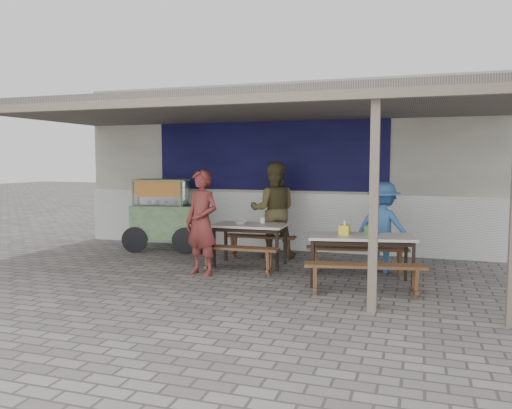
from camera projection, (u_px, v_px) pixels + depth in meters
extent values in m
plane|color=slate|center=(224.00, 281.00, 7.79)|extent=(60.00, 60.00, 0.00)
cube|color=beige|center=(284.00, 166.00, 11.04)|extent=(9.00, 1.20, 3.50)
cube|color=white|center=(276.00, 221.00, 10.55)|extent=(9.00, 0.10, 1.20)
cube|color=#0F0F46|center=(268.00, 152.00, 10.50)|extent=(5.00, 0.03, 1.60)
cube|color=#615853|center=(245.00, 109.00, 8.50)|extent=(9.00, 4.20, 0.12)
cube|color=#7A6C5C|center=(193.00, 101.00, 6.57)|extent=(9.00, 0.12, 0.12)
cube|color=#7A6C5C|center=(374.00, 203.00, 6.09)|extent=(0.11, 0.11, 2.70)
cube|color=beige|center=(250.00, 225.00, 8.83)|extent=(1.28, 0.78, 0.04)
cube|color=black|center=(250.00, 229.00, 8.84)|extent=(1.18, 0.68, 0.06)
cube|color=black|center=(214.00, 247.00, 8.73)|extent=(0.05, 0.05, 0.71)
cube|color=black|center=(277.00, 251.00, 8.41)|extent=(0.05, 0.05, 0.71)
cube|color=black|center=(226.00, 242.00, 9.32)|extent=(0.05, 0.05, 0.71)
cube|color=black|center=(285.00, 245.00, 9.00)|extent=(0.05, 0.05, 0.71)
cube|color=brown|center=(238.00, 248.00, 8.23)|extent=(1.37, 0.33, 0.04)
cube|color=brown|center=(209.00, 260.00, 8.40)|extent=(0.06, 0.28, 0.41)
cube|color=brown|center=(269.00, 263.00, 8.10)|extent=(0.06, 0.28, 0.41)
cube|color=brown|center=(260.00, 236.00, 9.49)|extent=(1.37, 0.33, 0.04)
cube|color=brown|center=(234.00, 247.00, 9.66)|extent=(0.06, 0.28, 0.41)
cube|color=brown|center=(287.00, 250.00, 9.36)|extent=(0.06, 0.28, 0.41)
cube|color=beige|center=(361.00, 237.00, 7.50)|extent=(1.67, 1.02, 0.04)
cube|color=black|center=(361.00, 241.00, 7.50)|extent=(1.55, 0.91, 0.06)
cube|color=black|center=(312.00, 264.00, 7.31)|extent=(0.05, 0.05, 0.71)
cube|color=black|center=(413.00, 267.00, 7.14)|extent=(0.05, 0.05, 0.71)
cube|color=black|center=(313.00, 256.00, 7.92)|extent=(0.05, 0.05, 0.71)
cube|color=black|center=(406.00, 258.00, 7.74)|extent=(0.05, 0.05, 0.71)
cube|color=brown|center=(365.00, 266.00, 6.86)|extent=(1.68, 0.60, 0.04)
cube|color=brown|center=(315.00, 280.00, 6.96)|extent=(0.10, 0.28, 0.41)
cube|color=brown|center=(415.00, 283.00, 6.79)|extent=(0.10, 0.28, 0.41)
cube|color=brown|center=(357.00, 249.00, 8.19)|extent=(1.68, 0.60, 0.04)
cube|color=brown|center=(315.00, 261.00, 8.29)|extent=(0.10, 0.28, 0.41)
cube|color=brown|center=(399.00, 263.00, 8.12)|extent=(0.10, 0.28, 0.41)
cube|color=#88A971|center=(164.00, 221.00, 10.40)|extent=(1.39, 0.93, 0.66)
cube|color=#88A971|center=(164.00, 238.00, 10.43)|extent=(1.34, 0.89, 0.05)
cylinder|color=black|center=(135.00, 240.00, 10.12)|extent=(0.53, 0.17, 0.53)
cylinder|color=black|center=(185.00, 241.00, 10.03)|extent=(0.53, 0.17, 0.53)
cube|color=silver|center=(162.00, 193.00, 10.36)|extent=(1.14, 0.79, 0.52)
cube|color=#88A971|center=(161.00, 180.00, 10.33)|extent=(1.19, 0.83, 0.04)
cube|color=red|center=(157.00, 189.00, 10.05)|extent=(0.93, 0.23, 0.30)
cylinder|color=black|center=(200.00, 208.00, 10.31)|extent=(0.65, 0.19, 0.04)
imported|color=maroon|center=(202.00, 223.00, 8.12)|extent=(0.73, 0.59, 1.73)
imported|color=brown|center=(273.00, 210.00, 9.60)|extent=(1.06, 0.93, 1.84)
imported|color=#3767AA|center=(383.00, 227.00, 8.35)|extent=(1.10, 0.82, 1.52)
cube|color=yellow|center=(345.00, 230.00, 7.54)|extent=(0.16, 0.16, 0.15)
cube|color=#32682E|center=(371.00, 230.00, 7.65)|extent=(0.21, 0.15, 0.13)
cylinder|color=white|center=(263.00, 220.00, 8.97)|extent=(0.09, 0.09, 0.10)
imported|color=silver|center=(241.00, 223.00, 8.83)|extent=(0.20, 0.20, 0.05)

